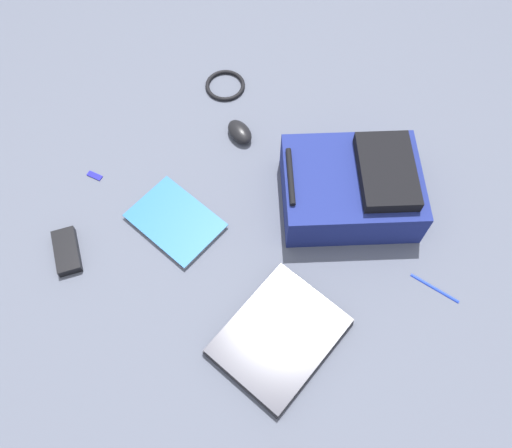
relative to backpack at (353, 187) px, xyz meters
name	(u,v)px	position (x,y,z in m)	size (l,w,h in m)	color
ground_plane	(255,239)	(-0.29, 0.13, -0.08)	(3.62, 3.62, 0.00)	#4C5160
backpack	(353,187)	(0.00, 0.00, 0.00)	(0.49, 0.49, 0.18)	navy
laptop	(279,336)	(-0.47, -0.11, -0.06)	(0.33, 0.26, 0.03)	#24242C
book_blue	(175,221)	(-0.40, 0.35, -0.07)	(0.19, 0.26, 0.02)	silver
computer_mouse	(240,132)	(-0.04, 0.41, -0.05)	(0.06, 0.10, 0.04)	black
cable_coil	(225,85)	(0.09, 0.59, -0.07)	(0.14, 0.14, 0.01)	black
power_brick	(67,251)	(-0.67, 0.51, -0.06)	(0.07, 0.14, 0.03)	black
pen_black	(435,288)	(-0.08, -0.35, -0.07)	(0.01, 0.01, 0.15)	#1933B2
usb_stick	(95,175)	(-0.45, 0.65, -0.07)	(0.02, 0.05, 0.01)	#191999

